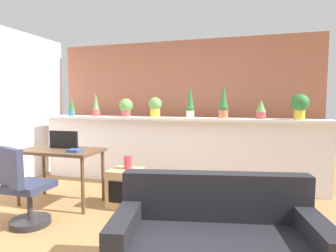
# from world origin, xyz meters

# --- Properties ---
(ground_plane) EXTENTS (12.00, 12.00, 0.00)m
(ground_plane) POSITION_xyz_m (0.00, 0.00, 0.00)
(ground_plane) COLOR #9E7042
(divider_wall) EXTENTS (4.78, 0.16, 1.10)m
(divider_wall) POSITION_xyz_m (0.00, 2.00, 0.55)
(divider_wall) COLOR white
(divider_wall) RESTS_ON ground
(plant_shelf) EXTENTS (4.78, 0.39, 0.04)m
(plant_shelf) POSITION_xyz_m (0.00, 1.96, 1.12)
(plant_shelf) COLOR white
(plant_shelf) RESTS_ON divider_wall
(brick_wall_behind) EXTENTS (4.78, 0.10, 2.50)m
(brick_wall_behind) POSITION_xyz_m (0.00, 2.60, 1.25)
(brick_wall_behind) COLOR #AD664C
(brick_wall_behind) RESTS_ON ground
(potted_plant_0) EXTENTS (0.12, 0.12, 0.33)m
(potted_plant_0) POSITION_xyz_m (-1.89, 1.93, 1.31)
(potted_plant_0) COLOR #386B84
(potted_plant_0) RESTS_ON plant_shelf
(potted_plant_1) EXTENTS (0.13, 0.13, 0.40)m
(potted_plant_1) POSITION_xyz_m (-1.39, 1.94, 1.32)
(potted_plant_1) COLOR #B7474C
(potted_plant_1) RESTS_ON plant_shelf
(potted_plant_2) EXTENTS (0.24, 0.24, 0.31)m
(potted_plant_2) POSITION_xyz_m (-0.84, 1.99, 1.31)
(potted_plant_2) COLOR #B7474C
(potted_plant_2) RESTS_ON plant_shelf
(potted_plant_3) EXTENTS (0.22, 0.22, 0.33)m
(potted_plant_3) POSITION_xyz_m (-0.30, 1.98, 1.32)
(potted_plant_3) COLOR gold
(potted_plant_3) RESTS_ON plant_shelf
(potted_plant_4) EXTENTS (0.13, 0.13, 0.49)m
(potted_plant_4) POSITION_xyz_m (0.31, 1.92, 1.36)
(potted_plant_4) COLOR silver
(potted_plant_4) RESTS_ON plant_shelf
(potted_plant_5) EXTENTS (0.14, 0.14, 0.54)m
(potted_plant_5) POSITION_xyz_m (0.83, 1.92, 1.38)
(potted_plant_5) COLOR #C66B42
(potted_plant_5) RESTS_ON plant_shelf
(potted_plant_6) EXTENTS (0.15, 0.15, 0.28)m
(potted_plant_6) POSITION_xyz_m (1.39, 1.98, 1.28)
(potted_plant_6) COLOR #B7474C
(potted_plant_6) RESTS_ON plant_shelf
(potted_plant_7) EXTENTS (0.26, 0.26, 0.37)m
(potted_plant_7) POSITION_xyz_m (1.91, 1.92, 1.35)
(potted_plant_7) COLOR gold
(potted_plant_7) RESTS_ON plant_shelf
(desk) EXTENTS (1.10, 0.60, 0.75)m
(desk) POSITION_xyz_m (-1.23, 0.73, 0.67)
(desk) COLOR brown
(desk) RESTS_ON ground
(tv_monitor) EXTENTS (0.43, 0.04, 0.24)m
(tv_monitor) POSITION_xyz_m (-1.24, 0.81, 0.87)
(tv_monitor) COLOR black
(tv_monitor) RESTS_ON desk
(office_chair) EXTENTS (0.50, 0.51, 0.91)m
(office_chair) POSITION_xyz_m (-1.15, -0.02, 0.39)
(office_chair) COLOR #262628
(office_chair) RESTS_ON ground
(side_cube_shelf) EXTENTS (0.40, 0.41, 0.50)m
(side_cube_shelf) POSITION_xyz_m (-0.34, 0.87, 0.25)
(side_cube_shelf) COLOR tan
(side_cube_shelf) RESTS_ON ground
(vase_on_shelf) EXTENTS (0.11, 0.11, 0.18)m
(vase_on_shelf) POSITION_xyz_m (-0.32, 0.92, 0.59)
(vase_on_shelf) COLOR #CC3D47
(vase_on_shelf) RESTS_ON side_cube_shelf
(book_on_desk) EXTENTS (0.17, 0.14, 0.04)m
(book_on_desk) POSITION_xyz_m (-0.92, 0.60, 0.77)
(book_on_desk) COLOR #2D4C8C
(book_on_desk) RESTS_ON desk
(couch) EXTENTS (1.68, 1.05, 0.80)m
(couch) POSITION_xyz_m (1.03, -0.40, 0.28)
(couch) COLOR black
(couch) RESTS_ON ground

